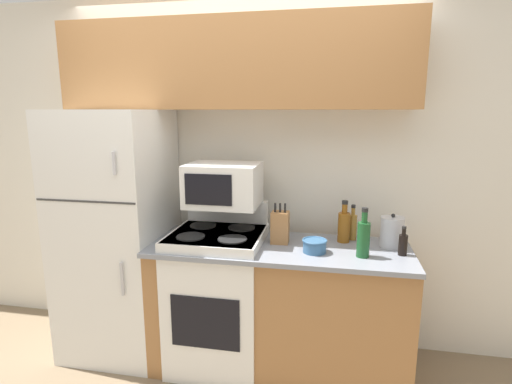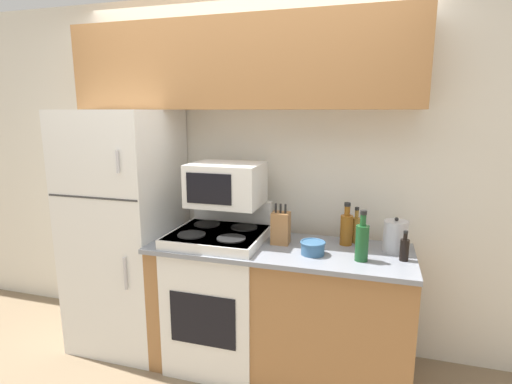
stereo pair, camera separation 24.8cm
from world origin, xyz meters
name	(u,v)px [view 1 (the left image)]	position (x,y,z in m)	size (l,w,h in m)	color
wall_back	(242,174)	(0.00, 0.72, 1.27)	(8.00, 0.05, 2.55)	silver
lower_cabinets	(279,307)	(0.35, 0.29, 0.44)	(1.66, 0.62, 0.89)	#9E6B3D
refrigerator	(117,234)	(-0.83, 0.34, 0.87)	(0.70, 0.71, 1.75)	white
upper_cabinets	(234,65)	(0.00, 0.52, 2.04)	(2.36, 0.35, 0.58)	#9E6B3D
stove	(218,296)	(-0.07, 0.28, 0.49)	(0.61, 0.60, 1.11)	white
microwave	(224,185)	(-0.04, 0.37, 1.25)	(0.48, 0.38, 0.28)	white
knife_block	(280,227)	(0.35, 0.33, 0.99)	(0.11, 0.10, 0.27)	#9E6B3D
bowl	(315,245)	(0.58, 0.19, 0.93)	(0.15, 0.15, 0.08)	#335B84
bottle_vinegar	(352,226)	(0.82, 0.49, 0.98)	(0.06, 0.06, 0.24)	olive
bottle_wine_green	(363,238)	(0.86, 0.17, 1.00)	(0.08, 0.08, 0.30)	#194C23
bottle_whiskey	(344,226)	(0.76, 0.43, 1.00)	(0.08, 0.08, 0.28)	brown
bottle_soy_sauce	(403,244)	(1.10, 0.24, 0.96)	(0.05, 0.05, 0.18)	black
kettle	(392,232)	(1.06, 0.39, 0.98)	(0.15, 0.15, 0.22)	#B7B7BC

